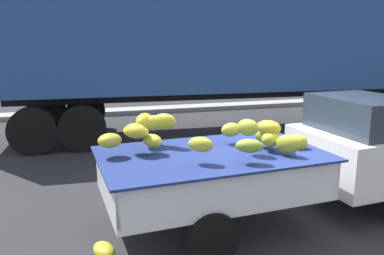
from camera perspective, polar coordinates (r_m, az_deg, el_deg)
The scene contains 5 objects.
ground at distance 6.32m, azimuth 13.20°, elevation -11.24°, with size 220.00×220.00×0.00m, color #28282B.
curb_strip at distance 14.15m, azimuth -4.08°, elevation 2.69°, with size 80.00×0.80×0.16m, color gray.
pickup_truck at distance 6.21m, azimuth 20.24°, elevation -3.39°, with size 5.27×2.07×1.70m.
semi_trailer at distance 10.71m, azimuth 3.52°, elevation 12.73°, with size 12.12×3.23×3.95m.
fallen_banana_bunch_near_tailgate at distance 4.94m, azimuth -12.78°, elevation -17.22°, with size 0.37×0.23×0.18m, color gold.
Camera 1 is at (-2.93, -4.99, 2.52)m, focal length 36.31 mm.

